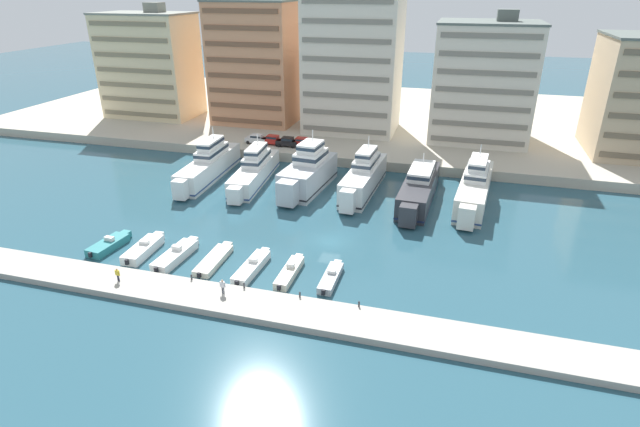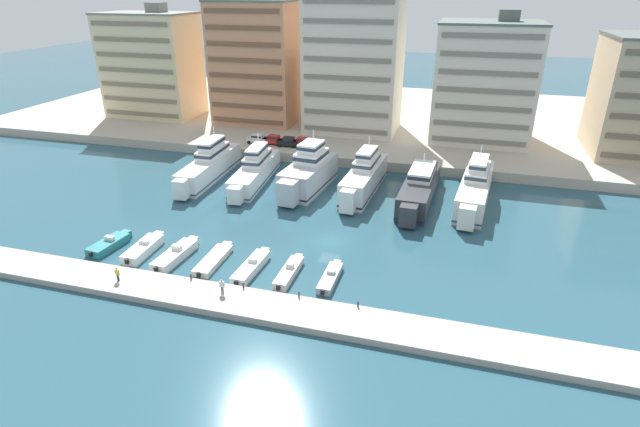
% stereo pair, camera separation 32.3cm
% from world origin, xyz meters
% --- Properties ---
extents(ground_plane, '(400.00, 400.00, 0.00)m').
position_xyz_m(ground_plane, '(0.00, 0.00, 0.00)').
color(ground_plane, '#285160').
extents(quay_promenade, '(180.00, 70.00, 1.69)m').
position_xyz_m(quay_promenade, '(0.00, 62.85, 0.85)').
color(quay_promenade, '#BCB29E').
rests_on(quay_promenade, ground).
extents(pier_dock, '(120.00, 4.85, 0.71)m').
position_xyz_m(pier_dock, '(0.00, -15.99, 0.36)').
color(pier_dock, '#A8A399').
rests_on(pier_dock, ground).
extents(yacht_white_far_left, '(4.47, 21.30, 8.01)m').
position_xyz_m(yacht_white_far_left, '(-25.19, 16.76, 2.28)').
color(yacht_white_far_left, white).
rests_on(yacht_white_far_left, ground).
extents(yacht_white_left, '(5.35, 20.43, 7.41)m').
position_xyz_m(yacht_white_left, '(-17.18, 17.05, 2.02)').
color(yacht_white_left, white).
rests_on(yacht_white_left, ground).
extents(yacht_silver_mid_left, '(6.24, 17.04, 9.05)m').
position_xyz_m(yacht_silver_mid_left, '(-7.89, 16.43, 2.70)').
color(yacht_silver_mid_left, silver).
rests_on(yacht_silver_mid_left, ground).
extents(yacht_white_center_left, '(4.64, 19.41, 8.25)m').
position_xyz_m(yacht_white_center_left, '(0.79, 17.74, 2.42)').
color(yacht_white_center_left, white).
rests_on(yacht_white_center_left, ground).
extents(yacht_charcoal_center, '(5.02, 20.75, 6.61)m').
position_xyz_m(yacht_charcoal_center, '(9.45, 16.32, 1.98)').
color(yacht_charcoal_center, '#333338').
rests_on(yacht_charcoal_center, ground).
extents(yacht_ivory_center_right, '(5.72, 21.71, 8.09)m').
position_xyz_m(yacht_ivory_center_right, '(17.39, 18.11, 2.34)').
color(yacht_ivory_center_right, silver).
rests_on(yacht_ivory_center_right, ground).
extents(motorboat_teal_far_left, '(2.63, 6.66, 1.44)m').
position_xyz_m(motorboat_teal_far_left, '(-25.67, -9.03, 0.50)').
color(motorboat_teal_far_left, teal).
rests_on(motorboat_teal_far_left, ground).
extents(motorboat_white_left, '(2.38, 7.58, 1.52)m').
position_xyz_m(motorboat_white_left, '(-20.84, -8.93, 0.56)').
color(motorboat_white_left, white).
rests_on(motorboat_white_left, ground).
extents(motorboat_white_mid_left, '(2.41, 8.16, 1.62)m').
position_xyz_m(motorboat_white_mid_left, '(-16.32, -9.22, 0.55)').
color(motorboat_white_mid_left, white).
rests_on(motorboat_white_mid_left, ground).
extents(motorboat_cream_center_left, '(2.11, 8.01, 0.81)m').
position_xyz_m(motorboat_cream_center_left, '(-11.64, -8.74, 0.36)').
color(motorboat_cream_center_left, beige).
rests_on(motorboat_cream_center_left, ground).
extents(motorboat_white_center, '(2.01, 8.05, 1.41)m').
position_xyz_m(motorboat_white_center, '(-6.66, -9.25, 0.49)').
color(motorboat_white_center, white).
rests_on(motorboat_white_center, ground).
extents(motorboat_cream_center_right, '(1.52, 7.35, 1.37)m').
position_xyz_m(motorboat_cream_center_right, '(-2.22, -9.08, 0.45)').
color(motorboat_cream_center_right, beige).
rests_on(motorboat_cream_center_right, ground).
extents(motorboat_grey_mid_right, '(1.57, 6.84, 1.16)m').
position_xyz_m(motorboat_grey_mid_right, '(2.49, -8.86, 0.41)').
color(motorboat_grey_mid_right, '#9EA3A8').
rests_on(motorboat_grey_mid_right, ground).
extents(car_white_far_left, '(4.16, 2.05, 1.80)m').
position_xyz_m(car_white_far_left, '(-23.03, 32.12, 2.67)').
color(car_white_far_left, white).
rests_on(car_white_far_left, quay_promenade).
extents(car_red_left, '(4.17, 2.06, 1.80)m').
position_xyz_m(car_red_left, '(-19.84, 32.33, 2.67)').
color(car_red_left, red).
rests_on(car_red_left, quay_promenade).
extents(car_black_mid_left, '(4.17, 2.06, 1.80)m').
position_xyz_m(car_black_mid_left, '(-16.65, 31.91, 2.67)').
color(car_black_mid_left, black).
rests_on(car_black_mid_left, quay_promenade).
extents(car_red_center_left, '(4.13, 1.98, 1.80)m').
position_xyz_m(car_red_center_left, '(-14.03, 32.36, 2.67)').
color(car_red_center_left, red).
rests_on(car_red_center_left, quay_promenade).
extents(apartment_block_far_left, '(20.27, 12.83, 24.47)m').
position_xyz_m(apartment_block_far_left, '(-54.61, 47.60, 12.99)').
color(apartment_block_far_left, beige).
rests_on(apartment_block_far_left, quay_promenade).
extents(apartment_block_left, '(17.66, 18.19, 27.19)m').
position_xyz_m(apartment_block_left, '(-29.35, 51.01, 14.34)').
color(apartment_block_left, tan).
rests_on(apartment_block_left, quay_promenade).
extents(apartment_block_mid_left, '(18.67, 14.23, 29.25)m').
position_xyz_m(apartment_block_mid_left, '(-7.63, 47.20, 15.37)').
color(apartment_block_mid_left, silver).
rests_on(apartment_block_mid_left, quay_promenade).
extents(apartment_block_center_left, '(18.53, 16.04, 23.88)m').
position_xyz_m(apartment_block_center_left, '(17.69, 47.75, 12.69)').
color(apartment_block_center_left, silver).
rests_on(apartment_block_center_left, quay_promenade).
extents(pedestrian_near_edge, '(0.61, 0.24, 1.57)m').
position_xyz_m(pedestrian_near_edge, '(-19.03, -16.24, 1.64)').
color(pedestrian_near_edge, '#282D3D').
rests_on(pedestrian_near_edge, pier_dock).
extents(pedestrian_mid_deck, '(0.63, 0.23, 1.63)m').
position_xyz_m(pedestrian_mid_deck, '(-7.26, -15.34, 1.68)').
color(pedestrian_mid_deck, '#4C515B').
rests_on(pedestrian_mid_deck, pier_dock).
extents(bollard_west, '(0.20, 0.20, 0.61)m').
position_xyz_m(bollard_west, '(-11.71, -13.82, 1.04)').
color(bollard_west, '#2D2D33').
rests_on(bollard_west, pier_dock).
extents(bollard_west_mid, '(0.20, 0.20, 0.61)m').
position_xyz_m(bollard_west_mid, '(-5.60, -13.82, 1.04)').
color(bollard_west_mid, '#2D2D33').
rests_on(bollard_west_mid, pier_dock).
extents(bollard_east_mid, '(0.20, 0.20, 0.61)m').
position_xyz_m(bollard_east_mid, '(0.50, -13.82, 1.04)').
color(bollard_east_mid, '#2D2D33').
rests_on(bollard_east_mid, pier_dock).
extents(bollard_east, '(0.20, 0.20, 0.61)m').
position_xyz_m(bollard_east, '(6.60, -13.82, 1.04)').
color(bollard_east, '#2D2D33').
rests_on(bollard_east, pier_dock).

